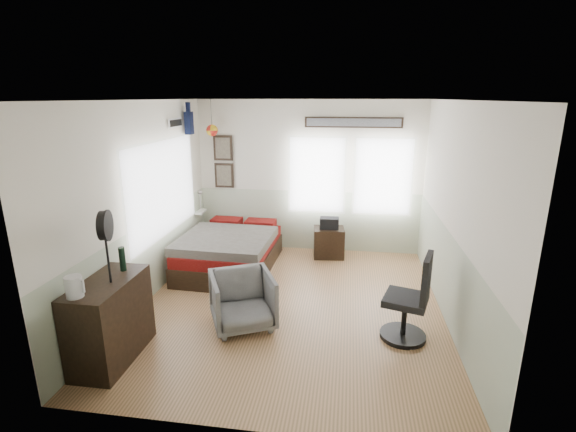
# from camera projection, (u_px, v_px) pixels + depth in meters

# --- Properties ---
(ground_plane) EXTENTS (4.00, 4.50, 0.01)m
(ground_plane) POSITION_uv_depth(u_px,v_px,m) (291.00, 306.00, 5.68)
(ground_plane) COLOR olive
(room_shell) EXTENTS (4.02, 4.52, 2.71)m
(room_shell) POSITION_uv_depth(u_px,v_px,m) (287.00, 186.00, 5.43)
(room_shell) COLOR silver
(room_shell) RESTS_ON ground_plane
(wall_decor) EXTENTS (3.55, 1.32, 1.44)m
(wall_decor) POSITION_uv_depth(u_px,v_px,m) (243.00, 136.00, 7.12)
(wall_decor) COLOR #302218
(wall_decor) RESTS_ON room_shell
(bed) EXTENTS (1.46, 1.97, 0.61)m
(bed) POSITION_uv_depth(u_px,v_px,m) (230.00, 251.00, 6.85)
(bed) COLOR black
(bed) RESTS_ON ground_plane
(dresser) EXTENTS (0.48, 1.00, 0.90)m
(dresser) POSITION_uv_depth(u_px,v_px,m) (110.00, 320.00, 4.43)
(dresser) COLOR black
(dresser) RESTS_ON ground_plane
(armchair) EXTENTS (0.98, 0.99, 0.68)m
(armchair) POSITION_uv_depth(u_px,v_px,m) (243.00, 300.00, 5.09)
(armchair) COLOR slate
(armchair) RESTS_ON ground_plane
(nightstand) EXTENTS (0.56, 0.47, 0.52)m
(nightstand) POSITION_uv_depth(u_px,v_px,m) (329.00, 242.00, 7.36)
(nightstand) COLOR black
(nightstand) RESTS_ON ground_plane
(task_chair) EXTENTS (0.59, 0.59, 1.06)m
(task_chair) POSITION_uv_depth(u_px,v_px,m) (411.00, 305.00, 4.78)
(task_chair) COLOR black
(task_chair) RESTS_ON ground_plane
(kettle) EXTENTS (0.18, 0.16, 0.21)m
(kettle) POSITION_uv_depth(u_px,v_px,m) (74.00, 287.00, 3.94)
(kettle) COLOR silver
(kettle) RESTS_ON dresser
(bottle) EXTENTS (0.07, 0.07, 0.27)m
(bottle) POSITION_uv_depth(u_px,v_px,m) (122.00, 259.00, 4.54)
(bottle) COLOR black
(bottle) RESTS_ON dresser
(stand_fan) EXTENTS (0.16, 0.31, 0.77)m
(stand_fan) POSITION_uv_depth(u_px,v_px,m) (105.00, 227.00, 4.12)
(stand_fan) COLOR black
(stand_fan) RESTS_ON dresser
(black_bag) EXTENTS (0.33, 0.22, 0.19)m
(black_bag) POSITION_uv_depth(u_px,v_px,m) (329.00, 223.00, 7.26)
(black_bag) COLOR black
(black_bag) RESTS_ON nightstand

